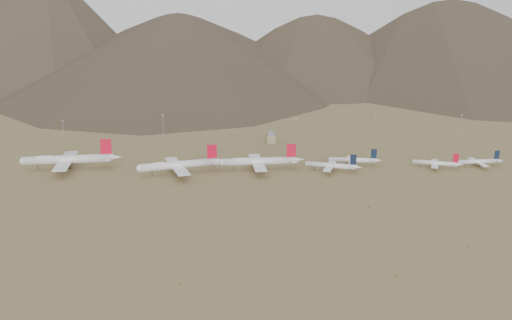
{
  "coord_description": "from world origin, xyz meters",
  "views": [
    {
      "loc": [
        -8.03,
        -409.36,
        125.32
      ],
      "look_at": [
        11.54,
        30.0,
        7.83
      ],
      "focal_mm": 40.0,
      "sensor_mm": 36.0,
      "label": 1
    }
  ],
  "objects_px": {
    "widebody_east": "(259,161)",
    "narrowbody_a": "(332,166)",
    "widebody_west": "(68,159)",
    "narrowbody_b": "(354,160)",
    "control_tower": "(271,138)",
    "widebody_centre": "(179,165)"
  },
  "relations": [
    {
      "from": "narrowbody_a",
      "to": "narrowbody_b",
      "type": "xyz_separation_m",
      "value": [
        20.85,
        16.51,
        -0.16
      ]
    },
    {
      "from": "widebody_west",
      "to": "widebody_centre",
      "type": "relative_size",
      "value": 1.16
    },
    {
      "from": "widebody_west",
      "to": "widebody_east",
      "type": "distance_m",
      "value": 153.17
    },
    {
      "from": "widebody_west",
      "to": "widebody_centre",
      "type": "bearing_deg",
      "value": -16.61
    },
    {
      "from": "control_tower",
      "to": "widebody_west",
      "type": "bearing_deg",
      "value": -153.97
    },
    {
      "from": "widebody_east",
      "to": "narrowbody_a",
      "type": "distance_m",
      "value": 58.25
    },
    {
      "from": "widebody_west",
      "to": "narrowbody_b",
      "type": "relative_size",
      "value": 1.82
    },
    {
      "from": "widebody_east",
      "to": "control_tower",
      "type": "distance_m",
      "value": 92.21
    },
    {
      "from": "widebody_west",
      "to": "narrowbody_b",
      "type": "bearing_deg",
      "value": -5.82
    },
    {
      "from": "widebody_west",
      "to": "narrowbody_a",
      "type": "relative_size",
      "value": 1.83
    },
    {
      "from": "widebody_east",
      "to": "narrowbody_a",
      "type": "bearing_deg",
      "value": -11.78
    },
    {
      "from": "narrowbody_a",
      "to": "widebody_west",
      "type": "bearing_deg",
      "value": -165.45
    },
    {
      "from": "widebody_east",
      "to": "control_tower",
      "type": "height_order",
      "value": "widebody_east"
    },
    {
      "from": "widebody_west",
      "to": "widebody_east",
      "type": "bearing_deg",
      "value": -9.04
    },
    {
      "from": "narrowbody_b",
      "to": "narrowbody_a",
      "type": "bearing_deg",
      "value": -133.42
    },
    {
      "from": "narrowbody_a",
      "to": "narrowbody_b",
      "type": "height_order",
      "value": "narrowbody_a"
    },
    {
      "from": "widebody_centre",
      "to": "widebody_east",
      "type": "distance_m",
      "value": 63.7
    },
    {
      "from": "widebody_west",
      "to": "narrowbody_a",
      "type": "height_order",
      "value": "widebody_west"
    },
    {
      "from": "narrowbody_b",
      "to": "widebody_east",
      "type": "bearing_deg",
      "value": -165.4
    },
    {
      "from": "widebody_west",
      "to": "widebody_east",
      "type": "xyz_separation_m",
      "value": [
        152.94,
        -8.24,
        -1.16
      ]
    },
    {
      "from": "narrowbody_a",
      "to": "control_tower",
      "type": "distance_m",
      "value": 106.96
    },
    {
      "from": "widebody_west",
      "to": "narrowbody_a",
      "type": "bearing_deg",
      "value": -10.29
    }
  ]
}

